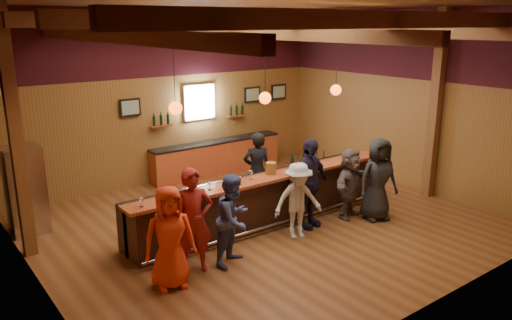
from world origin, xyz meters
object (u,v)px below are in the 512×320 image
Objects in this scene: customer_denim at (234,219)px; customer_orange at (170,237)px; customer_white at (298,201)px; customer_navy at (309,184)px; customer_redvest at (194,221)px; bar_counter at (261,199)px; bartender at (257,170)px; bottle_a at (292,164)px; stainless_fridge at (25,190)px; customer_brown at (350,183)px; ice_bucket at (271,168)px; back_bar_cabinet at (217,157)px; customer_dark at (378,179)px.

customer_orange is at bearing 158.87° from customer_denim.
customer_white is 0.81× the size of customer_navy.
customer_white is at bearing 19.01° from customer_redvest.
customer_orange is at bearing -155.55° from bar_counter.
bottle_a is at bearing 121.91° from bartender.
customer_denim is at bearing -54.65° from stainless_fridge.
customer_brown reaches higher than ice_bucket.
ice_bucket is (-0.51, 0.60, 0.28)m from customer_navy.
customer_redvest is 7.50× the size of ice_bucket.
customer_orange is 2.92m from customer_white.
back_bar_cabinet is 2.25× the size of bartender.
customer_denim is 2.39m from bottle_a.
customer_navy is at bearing 21.67° from customer_orange.
customer_redvest is 4.37m from customer_dark.
stainless_fridge is 0.99× the size of customer_dark.
ice_bucket is (-1.63, 0.74, 0.45)m from customer_brown.
customer_orange is 3.62m from bottle_a.
back_bar_cabinet is (1.18, 3.57, -0.05)m from bar_counter.
back_bar_cabinet is 16.35× the size of ice_bucket.
customer_redvest is (1.88, -3.50, 0.02)m from stainless_fridge.
bar_counter is at bearing 44.66° from customer_redvest.
customer_white reaches higher than bottle_a.
customer_white is 1.64m from customer_brown.
customer_orange is 0.93× the size of customer_redvest.
ice_bucket is at bearing -32.14° from stainless_fridge.
customer_brown is (3.26, 0.26, -0.04)m from customer_denim.
customer_white is at bearing -103.16° from back_bar_cabinet.
customer_denim is 0.87× the size of customer_navy.
customer_white is (0.10, -1.07, 0.25)m from bar_counter.
stainless_fridge is 0.95× the size of customer_navy.
customer_redvest reaches higher than bottle_a.
customer_orange is at bearing -157.90° from customer_white.
customer_white is (2.91, 0.21, -0.08)m from customer_orange.
bar_counter is at bearing -108.34° from back_bar_cabinet.
customer_orange is 0.90× the size of customer_navy.
customer_navy is at bearing -13.92° from customer_denim.
customer_white is at bearing -169.79° from customer_dark.
customer_brown is 0.86× the size of customer_dark.
customer_redvest is at bearing -164.79° from bottle_a.
customer_orange is 1.04× the size of customer_denim.
ice_bucket is at bearing -62.51° from bar_counter.
customer_orange is at bearing 54.55° from bartender.
stainless_fridge reaches higher than customer_orange.
bar_counter is 3.11m from customer_orange.
bar_counter is 0.75m from ice_bucket.
customer_redvest is 2.51m from ice_bucket.
customer_dark is (0.39, -0.44, 0.13)m from customer_brown.
customer_orange reaches higher than ice_bucket.
customer_redvest is 1.12× the size of customer_denim.
customer_brown reaches higher than customer_white.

